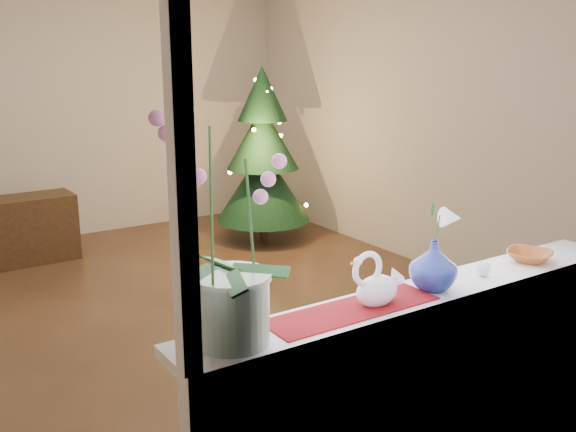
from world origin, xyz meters
The scene contains 16 objects.
ground centered at (0.00, 0.00, 0.00)m, with size 5.00×5.00×0.00m, color #352415.
wall_back centered at (0.00, 2.50, 1.35)m, with size 4.50×0.10×2.70m, color beige.
wall_front centered at (0.00, -2.50, 1.35)m, with size 4.50×0.10×2.70m, color beige.
wall_right centered at (2.25, 0.00, 1.35)m, with size 0.10×5.00×2.70m, color beige.
window_apron centered at (0.00, -2.46, 0.44)m, with size 2.20×0.08×0.88m, color white.
windowsill centered at (0.00, -2.37, 0.90)m, with size 2.20×0.26×0.04m, color white.
window_frame centered at (0.00, -2.47, 1.70)m, with size 2.22×0.06×1.60m, color white, non-canonical shape.
runner centered at (-0.38, -2.37, 0.92)m, with size 0.70×0.20×0.01m, color maroon.
orchid_pot centered at (-0.88, -2.36, 1.31)m, with size 0.27×0.27×0.78m, color beige, non-canonical shape.
swan centered at (-0.27, -2.38, 1.02)m, with size 0.24×0.11×0.21m, color white, non-canonical shape.
blue_vase centered at (0.02, -2.38, 1.03)m, with size 0.22×0.22×0.23m, color navy.
lily centered at (0.02, -2.38, 1.23)m, with size 0.13×0.07×0.17m, color white, non-canonical shape.
paperweight centered at (0.32, -2.38, 0.95)m, with size 0.06×0.06×0.06m, color silver.
amber_dish centered at (0.65, -2.37, 0.94)m, with size 0.17×0.17×0.04m, color #92461D.
xmas_tree centered at (1.48, 1.31, 0.86)m, with size 0.94×0.94×1.72m, color black, non-canonical shape.
side_table centered at (-0.67, 1.86, 0.30)m, with size 0.80×0.40×0.60m, color black.
Camera 1 is at (-1.79, -4.07, 1.84)m, focal length 40.00 mm.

